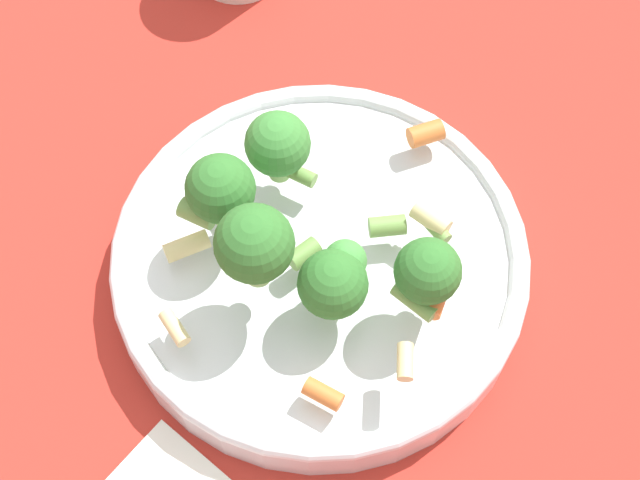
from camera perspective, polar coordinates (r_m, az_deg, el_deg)
The scene contains 3 objects.
ground_plane at distance 0.61m, azimuth 0.00°, elevation -2.18°, with size 3.00×3.00×0.00m, color #B72D23.
bowl at distance 0.59m, azimuth 0.00°, elevation -1.33°, with size 0.28×0.28×0.04m.
pasta_salad at distance 0.54m, azimuth -1.23°, elevation 0.75°, with size 0.22×0.19×0.09m.
Camera 1 is at (0.26, 0.07, 0.55)m, focal length 50.00 mm.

